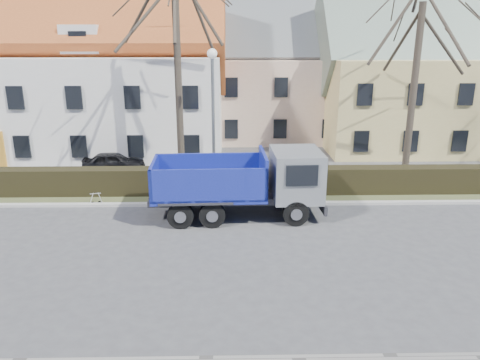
{
  "coord_description": "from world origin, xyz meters",
  "views": [
    {
      "loc": [
        0.62,
        -15.5,
        7.49
      ],
      "look_at": [
        1.0,
        3.32,
        1.6
      ],
      "focal_mm": 35.0,
      "sensor_mm": 36.0,
      "label": 1
    }
  ],
  "objects_px": {
    "cart_frame": "(91,199)",
    "parked_car_a": "(114,162)",
    "dump_truck": "(232,184)",
    "streetlight": "(213,121)"
  },
  "relations": [
    {
      "from": "cart_frame",
      "to": "parked_car_a",
      "type": "height_order",
      "value": "parked_car_a"
    },
    {
      "from": "dump_truck",
      "to": "streetlight",
      "type": "distance_m",
      "value": 4.38
    },
    {
      "from": "streetlight",
      "to": "dump_truck",
      "type": "bearing_deg",
      "value": -76.96
    },
    {
      "from": "cart_frame",
      "to": "parked_car_a",
      "type": "relative_size",
      "value": 0.2
    },
    {
      "from": "dump_truck",
      "to": "parked_car_a",
      "type": "height_order",
      "value": "dump_truck"
    },
    {
      "from": "dump_truck",
      "to": "parked_car_a",
      "type": "distance_m",
      "value": 9.58
    },
    {
      "from": "streetlight",
      "to": "parked_car_a",
      "type": "height_order",
      "value": "streetlight"
    },
    {
      "from": "streetlight",
      "to": "parked_car_a",
      "type": "bearing_deg",
      "value": 152.05
    },
    {
      "from": "parked_car_a",
      "to": "streetlight",
      "type": "bearing_deg",
      "value": -123.05
    },
    {
      "from": "streetlight",
      "to": "parked_car_a",
      "type": "relative_size",
      "value": 2.01
    }
  ]
}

